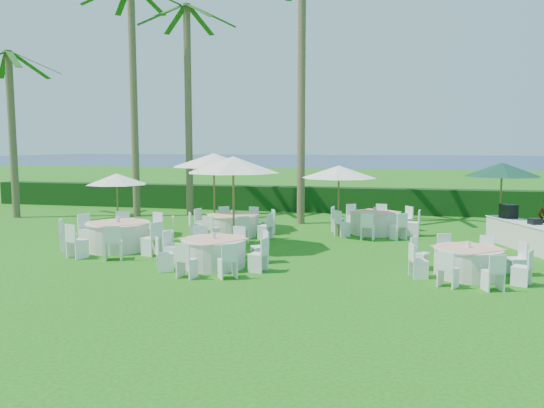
{
  "coord_description": "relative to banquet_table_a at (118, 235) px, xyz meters",
  "views": [
    {
      "loc": [
        4.17,
        -13.55,
        3.23
      ],
      "look_at": [
        0.28,
        3.38,
        1.3
      ],
      "focal_mm": 35.0,
      "sensor_mm": 36.0,
      "label": 1
    }
  ],
  "objects": [
    {
      "name": "umbrella_a",
      "position": [
        -1.23,
        2.2,
        1.59
      ],
      "size": [
        2.14,
        2.14,
        2.24
      ],
      "color": "brown",
      "rests_on": "ground"
    },
    {
      "name": "umbrella_d",
      "position": [
        6.41,
        3.92,
        1.85
      ],
      "size": [
        2.64,
        2.64,
        2.52
      ],
      "color": "brown",
      "rests_on": "ground"
    },
    {
      "name": "banquet_table_b",
      "position": [
        3.66,
        -1.55,
        -0.05
      ],
      "size": [
        3.03,
        3.03,
        0.92
      ],
      "color": "silver",
      "rests_on": "ground"
    },
    {
      "name": "hedge",
      "position": [
        4.12,
        10.81,
        0.15
      ],
      "size": [
        34.0,
        1.0,
        1.2
      ],
      "primitive_type": "cube",
      "color": "black",
      "rests_on": "ground"
    },
    {
      "name": "umbrella_green",
      "position": [
        11.79,
        4.11,
        1.97
      ],
      "size": [
        2.46,
        2.46,
        2.66
      ],
      "color": "brown",
      "rests_on": "ground"
    },
    {
      "name": "umbrella_c",
      "position": [
        1.68,
        4.24,
        2.22
      ],
      "size": [
        3.23,
        3.23,
        2.93
      ],
      "color": "brown",
      "rests_on": "ground"
    },
    {
      "name": "banquet_table_e",
      "position": [
        2.72,
        3.18,
        -0.04
      ],
      "size": [
        3.08,
        3.08,
        0.94
      ],
      "color": "silver",
      "rests_on": "ground"
    },
    {
      "name": "palm_a",
      "position": [
        -3.11,
        7.27,
        5.19
      ],
      "size": [
        4.33,
        4.3,
        10.33
      ],
      "color": "brown",
      "rests_on": "ground"
    },
    {
      "name": "umbrella_b",
      "position": [
        3.47,
        0.89,
        2.18
      ],
      "size": [
        2.92,
        2.92,
        2.89
      ],
      "color": "brown",
      "rests_on": "ground"
    },
    {
      "name": "ground",
      "position": [
        4.12,
        -1.19,
        -0.45
      ],
      "size": [
        120.0,
        120.0,
        0.0
      ],
      "primitive_type": "plane",
      "color": "#126311",
      "rests_on": "ground"
    },
    {
      "name": "ocean",
      "position": [
        4.12,
        100.81,
        -0.45
      ],
      "size": [
        260.0,
        260.0,
        0.0
      ],
      "primitive_type": "plane",
      "color": "#07184A",
      "rests_on": "ground"
    },
    {
      "name": "banquet_table_c",
      "position": [
        10.12,
        -1.17,
        -0.07
      ],
      "size": [
        2.86,
        2.86,
        0.89
      ],
      "color": "silver",
      "rests_on": "ground"
    },
    {
      "name": "palm_f",
      "position": [
        -8.2,
        5.69,
        3.66
      ],
      "size": [
        4.25,
        4.37,
        7.35
      ],
      "color": "brown",
      "rests_on": "ground"
    },
    {
      "name": "buffet_table",
      "position": [
        12.36,
        2.9,
        0.0
      ],
      "size": [
        1.95,
        3.68,
        1.29
      ],
      "color": "silver",
      "rests_on": "ground"
    },
    {
      "name": "banquet_table_a",
      "position": [
        0.0,
        0.0,
        0.0
      ],
      "size": [
        3.35,
        3.35,
        1.03
      ],
      "color": "silver",
      "rests_on": "ground"
    },
    {
      "name": "banquet_table_f",
      "position": [
        7.65,
        4.84,
        -0.03
      ],
      "size": [
        3.22,
        3.22,
        0.97
      ],
      "color": "silver",
      "rests_on": "ground"
    },
    {
      "name": "palm_b",
      "position": [
        -0.95,
        8.33,
        4.79
      ],
      "size": [
        4.26,
        4.37,
        9.55
      ],
      "color": "brown",
      "rests_on": "ground"
    },
    {
      "name": "palm_c",
      "position": [
        4.57,
        6.73,
        5.26
      ],
      "size": [
        4.41,
        4.09,
        10.48
      ],
      "color": "brown",
      "rests_on": "ground"
    }
  ]
}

